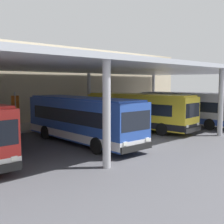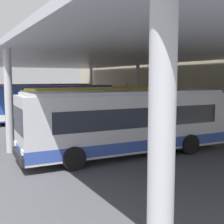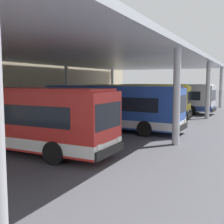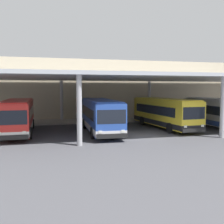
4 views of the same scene
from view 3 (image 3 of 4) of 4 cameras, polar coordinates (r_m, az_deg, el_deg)
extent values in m
plane|color=#47474C|center=(22.75, 10.15, -2.73)|extent=(200.00, 200.00, 0.00)
cube|color=#A39E93|center=(28.28, -13.38, -0.89)|extent=(42.00, 4.50, 0.18)
cube|color=#C1B293|center=(30.26, -18.36, 7.05)|extent=(48.00, 1.60, 8.22)
cube|color=silver|center=(24.64, -2.21, 10.63)|extent=(40.00, 17.00, 0.30)
cylinder|color=#B2B2B7|center=(15.91, 12.84, 2.91)|extent=(0.40, 0.40, 5.25)
cylinder|color=#B2B2B7|center=(28.04, 18.70, 4.09)|extent=(0.40, 0.40, 5.25)
cylinder|color=#B2B2B7|center=(34.05, -9.15, 4.66)|extent=(0.40, 0.40, 5.25)
cylinder|color=#B2B2B7|center=(40.30, 21.01, 4.55)|extent=(0.40, 0.40, 5.25)
cylinder|color=#B2B2B7|center=(44.69, 0.05, 5.08)|extent=(0.40, 0.40, 5.25)
cube|color=red|center=(15.08, -18.41, -0.95)|extent=(2.66, 10.44, 2.70)
cube|color=white|center=(15.23, -18.29, -4.69)|extent=(2.68, 10.46, 0.50)
cube|color=black|center=(15.15, -18.85, 0.21)|extent=(2.67, 8.57, 0.90)
cube|color=black|center=(11.94, -0.84, -0.75)|extent=(2.30, 0.16, 1.10)
cube|color=black|center=(12.17, -0.45, -7.80)|extent=(2.45, 0.20, 0.36)
cube|color=red|center=(14.98, -18.60, 4.41)|extent=(2.46, 10.02, 0.12)
cube|color=yellow|center=(11.88, -0.98, 3.19)|extent=(1.75, 0.15, 0.28)
cube|color=white|center=(11.33, -2.62, -7.05)|extent=(0.28, 0.08, 0.20)
cube|color=white|center=(12.88, 1.36, -5.42)|extent=(0.28, 0.08, 0.20)
cylinder|color=black|center=(12.26, -11.63, -8.06)|extent=(0.30, 1.00, 1.00)
cylinder|color=black|center=(14.20, -5.42, -6.00)|extent=(0.30, 1.00, 1.00)
cube|color=#284CA8|center=(20.52, -0.42, 1.18)|extent=(3.02, 10.51, 2.70)
cube|color=silver|center=(20.63, -0.42, -1.59)|extent=(3.04, 10.53, 0.50)
cube|color=black|center=(20.57, -0.78, 2.03)|extent=(2.97, 8.65, 0.90)
cube|color=black|center=(18.51, 13.60, 1.55)|extent=(2.30, 0.24, 1.10)
cube|color=black|center=(18.67, 13.75, -3.06)|extent=(2.45, 0.28, 0.36)
cube|color=#2A50B0|center=(20.44, -0.42, 5.12)|extent=(2.80, 10.09, 0.12)
cube|color=yellow|center=(18.48, 13.58, 4.09)|extent=(1.75, 0.21, 0.28)
cube|color=white|center=(17.76, 12.98, -2.36)|extent=(0.28, 0.09, 0.20)
cube|color=white|center=(19.48, 14.45, -1.65)|extent=(0.28, 0.09, 0.20)
cylinder|color=black|center=(18.17, 6.57, -3.33)|extent=(0.33, 1.01, 1.00)
cylinder|color=black|center=(20.43, 9.20, -2.31)|extent=(0.33, 1.01, 1.00)
cylinder|color=black|center=(21.22, -8.80, -1.99)|extent=(0.33, 1.01, 1.00)
cylinder|color=black|center=(23.18, -5.09, -1.25)|extent=(0.33, 1.01, 1.00)
cube|color=yellow|center=(27.55, 4.45, 2.44)|extent=(3.17, 10.54, 2.70)
cube|color=black|center=(27.63, 4.43, 0.37)|extent=(3.20, 10.56, 0.50)
cube|color=black|center=(27.57, 4.16, 3.07)|extent=(3.09, 8.68, 0.90)
cube|color=black|center=(26.40, 15.16, 2.85)|extent=(2.30, 0.27, 1.10)
cube|color=black|center=(26.51, 15.26, -0.40)|extent=(2.46, 0.32, 0.36)
cube|color=yellow|center=(27.49, 4.47, 5.38)|extent=(2.95, 10.11, 0.12)
cube|color=yellow|center=(26.37, 15.15, 4.63)|extent=(1.75, 0.23, 0.28)
cube|color=white|center=(25.59, 15.01, 0.17)|extent=(0.28, 0.10, 0.20)
cube|color=white|center=(27.37, 15.50, 0.53)|extent=(0.28, 0.10, 0.20)
cylinder|color=black|center=(25.65, 10.44, -0.61)|extent=(0.34, 1.02, 1.00)
cylinder|color=black|center=(28.03, 11.49, -0.06)|extent=(0.34, 1.02, 1.00)
cylinder|color=black|center=(27.54, -2.03, -0.05)|extent=(0.34, 1.02, 1.00)
cylinder|color=black|center=(29.78, -0.08, 0.43)|extent=(0.34, 1.02, 1.00)
cube|color=#B7B7BC|center=(32.40, 10.61, 2.92)|extent=(2.99, 10.51, 2.70)
cube|color=#2D4799|center=(32.47, 10.57, 1.15)|extent=(3.01, 10.53, 0.50)
cube|color=black|center=(32.43, 10.37, 3.45)|extent=(2.94, 8.64, 0.90)
cube|color=black|center=(31.15, 19.66, 3.18)|extent=(2.30, 0.23, 1.10)
cube|color=black|center=(31.24, 19.73, 0.42)|extent=(2.45, 0.28, 0.36)
cube|color=silver|center=(32.35, 10.66, 5.41)|extent=(2.77, 10.08, 0.12)
cube|color=yellow|center=(31.13, 19.66, 4.69)|extent=(1.75, 0.20, 0.28)
cube|color=white|center=(30.33, 19.46, 0.94)|extent=(0.28, 0.09, 0.20)
cube|color=white|center=(32.10, 19.99, 1.19)|extent=(0.28, 0.09, 0.20)
cylinder|color=black|center=(30.44, 15.60, 0.32)|extent=(0.33, 1.01, 1.00)
cylinder|color=black|center=(32.82, 16.59, 0.70)|extent=(0.33, 1.01, 1.00)
cylinder|color=black|center=(32.37, 5.07, 0.86)|extent=(0.33, 1.01, 1.00)
cylinder|color=black|center=(34.62, 6.71, 1.19)|extent=(0.33, 1.01, 1.00)
cube|color=#383D47|center=(34.07, -5.66, 1.34)|extent=(1.80, 0.44, 0.08)
cube|color=#383D47|center=(34.16, -5.95, 1.77)|extent=(1.80, 0.06, 0.44)
cube|color=#2D2D33|center=(33.50, -6.28, 0.87)|extent=(0.10, 0.36, 0.45)
cube|color=#2D2D33|center=(34.69, -5.05, 1.06)|extent=(0.10, 0.36, 0.45)
cylinder|color=maroon|center=(31.27, -8.85, 0.87)|extent=(0.48, 0.48, 0.90)
cylinder|color=black|center=(31.23, -8.86, 1.76)|extent=(0.52, 0.52, 0.08)
cylinder|color=#B2B2B7|center=(24.43, -18.40, 1.86)|extent=(0.12, 0.12, 3.20)
cube|color=orange|center=(24.39, -18.40, 2.75)|extent=(0.70, 0.04, 1.80)
camera|label=1|loc=(8.75, 74.61, 6.21)|focal=46.48mm
camera|label=2|loc=(43.51, 25.00, 5.98)|focal=47.95mm
camera|label=4|loc=(20.50, 78.50, 3.39)|focal=43.37mm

